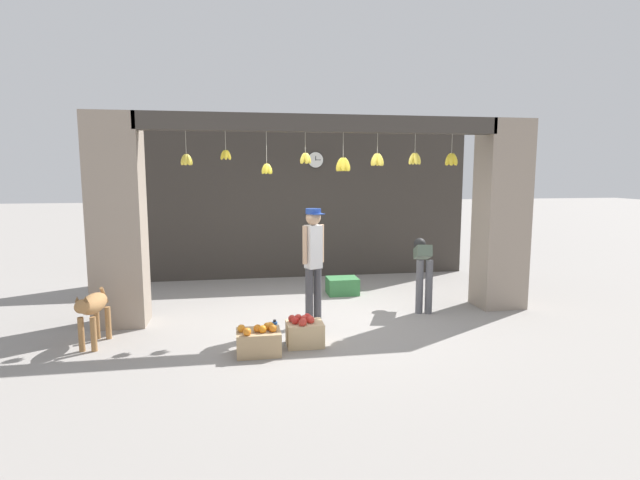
# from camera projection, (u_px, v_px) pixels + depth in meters

# --- Properties ---
(ground_plane) EXTENTS (60.00, 60.00, 0.00)m
(ground_plane) POSITION_uv_depth(u_px,v_px,m) (325.00, 320.00, 7.25)
(ground_plane) COLOR gray
(shop_back_wall) EXTENTS (7.02, 0.12, 2.93)m
(shop_back_wall) POSITION_uv_depth(u_px,v_px,m) (298.00, 205.00, 10.09)
(shop_back_wall) COLOR #38332D
(shop_back_wall) RESTS_ON ground_plane
(shop_pillar_left) EXTENTS (0.70, 0.60, 2.93)m
(shop_pillar_left) POSITION_uv_depth(u_px,v_px,m) (117.00, 221.00, 6.86)
(shop_pillar_left) COLOR gray
(shop_pillar_left) RESTS_ON ground_plane
(shop_pillar_right) EXTENTS (0.70, 0.60, 2.93)m
(shop_pillar_right) POSITION_uv_depth(u_px,v_px,m) (501.00, 215.00, 7.82)
(shop_pillar_right) COLOR gray
(shop_pillar_right) RESTS_ON ground_plane
(storefront_awning) EXTENTS (5.12, 0.30, 0.83)m
(storefront_awning) POSITION_uv_depth(u_px,v_px,m) (326.00, 127.00, 6.99)
(storefront_awning) COLOR #3D3833
(dog) EXTENTS (0.32, 0.87, 0.70)m
(dog) POSITION_uv_depth(u_px,v_px,m) (93.00, 308.00, 6.10)
(dog) COLOR #9E7042
(dog) RESTS_ON ground_plane
(shopkeeper) EXTENTS (0.32, 0.30, 1.64)m
(shopkeeper) POSITION_uv_depth(u_px,v_px,m) (313.00, 257.00, 6.93)
(shopkeeper) COLOR #424247
(shopkeeper) RESTS_ON ground_plane
(worker_stooping) EXTENTS (0.38, 0.81, 1.07)m
(worker_stooping) POSITION_uv_depth(u_px,v_px,m) (423.00, 264.00, 7.73)
(worker_stooping) COLOR #56565B
(worker_stooping) RESTS_ON ground_plane
(fruit_crate_oranges) EXTENTS (0.52, 0.39, 0.37)m
(fruit_crate_oranges) POSITION_uv_depth(u_px,v_px,m) (259.00, 341.00, 5.88)
(fruit_crate_oranges) COLOR tan
(fruit_crate_oranges) RESTS_ON ground_plane
(fruit_crate_apples) EXTENTS (0.45, 0.36, 0.38)m
(fruit_crate_apples) POSITION_uv_depth(u_px,v_px,m) (304.00, 332.00, 6.16)
(fruit_crate_apples) COLOR tan
(fruit_crate_apples) RESTS_ON ground_plane
(produce_box_green) EXTENTS (0.53, 0.44, 0.29)m
(produce_box_green) POSITION_uv_depth(u_px,v_px,m) (342.00, 286.00, 8.77)
(produce_box_green) COLOR #387A42
(produce_box_green) RESTS_ON ground_plane
(water_bottle) EXTENTS (0.07, 0.07, 0.28)m
(water_bottle) POSITION_uv_depth(u_px,v_px,m) (275.00, 331.00, 6.32)
(water_bottle) COLOR #2D60AD
(water_bottle) RESTS_ON ground_plane
(wall_clock) EXTENTS (0.32, 0.03, 0.32)m
(wall_clock) POSITION_uv_depth(u_px,v_px,m) (316.00, 160.00, 9.95)
(wall_clock) COLOR black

